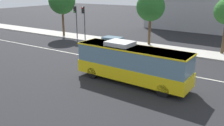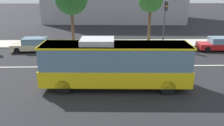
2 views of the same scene
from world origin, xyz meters
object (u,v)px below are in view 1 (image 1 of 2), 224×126
Objects in this scene: street_tree_kerbside_right at (151,7)px; sedan_beige at (111,42)px; street_tree_kerbside_left at (62,1)px; transit_bus at (132,62)px; traffic_light_near_corner at (76,17)px; traffic_light_far_corner at (84,17)px.

sedan_beige is at bearing -132.13° from street_tree_kerbside_right.
transit_bus is at bearing -31.78° from street_tree_kerbside_left.
traffic_light_near_corner is at bearing -12.76° from street_tree_kerbside_left.
street_tree_kerbside_left is 1.09× the size of street_tree_kerbside_right.
street_tree_kerbside_right reaches higher than traffic_light_near_corner.
sedan_beige is at bearing 82.95° from traffic_light_near_corner.
traffic_light_far_corner reaches higher than transit_bus.
sedan_beige is 0.88× the size of traffic_light_far_corner.
traffic_light_far_corner is 10.14m from street_tree_kerbside_right.
sedan_beige is 6.74m from traffic_light_far_corner.
street_tree_kerbside_left reaches higher than traffic_light_near_corner.
street_tree_kerbside_left reaches higher than street_tree_kerbside_right.
traffic_light_far_corner is at bearing -10.04° from street_tree_kerbside_left.
traffic_light_near_corner is at bearing -167.60° from street_tree_kerbside_right.
transit_bus is 19.72m from traffic_light_near_corner.
street_tree_kerbside_right is (-4.71, 13.82, 3.52)m from transit_bus.
traffic_light_near_corner reaches higher than sedan_beige.
traffic_light_near_corner reaches higher than transit_bus.
traffic_light_near_corner is at bearing 146.95° from transit_bus.
traffic_light_far_corner is at bearing -16.68° from sedan_beige.
transit_bus is 12.90m from sedan_beige.
traffic_light_far_corner reaches higher than sedan_beige.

